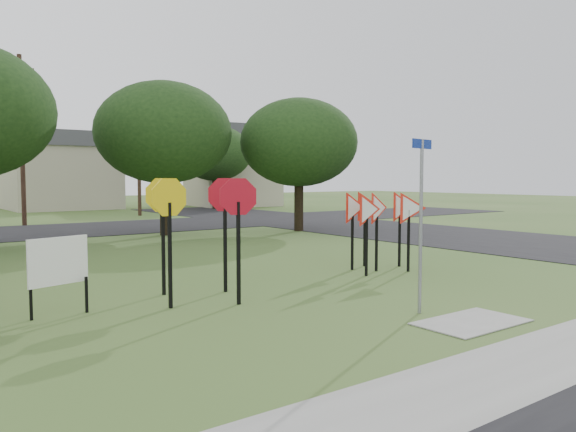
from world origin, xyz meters
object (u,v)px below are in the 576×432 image
(info_board, at_px, (59,264))
(yield_sign_cluster, at_px, (379,211))
(stop_sign_cluster, at_px, (199,209))
(street_name_sign, at_px, (421,215))

(info_board, bearing_deg, yield_sign_cluster, 1.17)
(stop_sign_cluster, bearing_deg, info_board, 174.77)
(info_board, bearing_deg, stop_sign_cluster, -5.23)
(yield_sign_cluster, bearing_deg, stop_sign_cluster, -175.76)
(yield_sign_cluster, xyz_separation_m, info_board, (-8.50, -0.17, -0.66))
(street_name_sign, bearing_deg, yield_sign_cluster, 53.36)
(street_name_sign, distance_m, stop_sign_cluster, 4.52)
(stop_sign_cluster, bearing_deg, street_name_sign, -52.11)
(stop_sign_cluster, xyz_separation_m, yield_sign_cluster, (5.74, 0.43, -0.26))
(yield_sign_cluster, bearing_deg, street_name_sign, -126.64)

